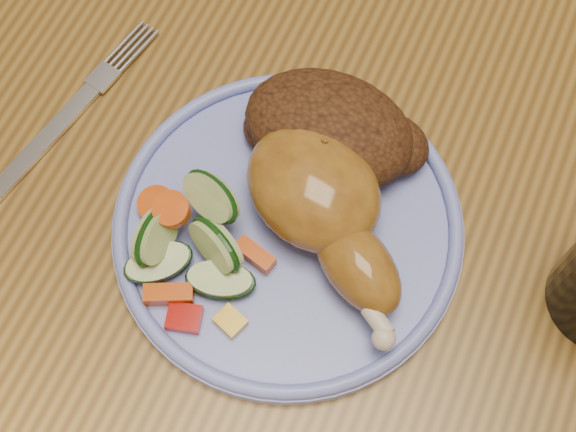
{
  "coord_description": "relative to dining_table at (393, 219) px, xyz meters",
  "views": [
    {
      "loc": [
        0.02,
        -0.27,
        1.27
      ],
      "look_at": [
        -0.06,
        -0.08,
        0.78
      ],
      "focal_mm": 50.0,
      "sensor_mm": 36.0,
      "label": 1
    }
  ],
  "objects": [
    {
      "name": "chicken_leg",
      "position": [
        -0.04,
        -0.06,
        0.12
      ],
      "size": [
        0.15,
        0.14,
        0.05
      ],
      "color": "#96621F",
      "rests_on": "plate"
    },
    {
      "name": "plate_rim",
      "position": [
        -0.06,
        -0.08,
        0.1
      ],
      "size": [
        0.24,
        0.24,
        0.01
      ],
      "primitive_type": "torus",
      "color": "#7380DA",
      "rests_on": "plate"
    },
    {
      "name": "plate",
      "position": [
        -0.06,
        -0.08,
        0.09
      ],
      "size": [
        0.24,
        0.24,
        0.01
      ],
      "primitive_type": "cylinder",
      "color": "#7380DA",
      "rests_on": "dining_table"
    },
    {
      "name": "dining_table",
      "position": [
        0.0,
        0.0,
        0.0
      ],
      "size": [
        0.9,
        1.4,
        0.75
      ],
      "color": "brown",
      "rests_on": "ground"
    },
    {
      "name": "rice_pilaf",
      "position": [
        -0.06,
        -0.01,
        0.12
      ],
      "size": [
        0.13,
        0.09,
        0.05
      ],
      "color": "#452511",
      "rests_on": "plate"
    },
    {
      "name": "ground",
      "position": [
        0.0,
        0.0,
        -0.67
      ],
      "size": [
        4.0,
        4.0,
        0.0
      ],
      "primitive_type": "plane",
      "color": "brown",
      "rests_on": "ground"
    },
    {
      "name": "vegetable_pile",
      "position": [
        -0.11,
        -0.12,
        0.11
      ],
      "size": [
        0.11,
        0.11,
        0.05
      ],
      "color": "#A50A05",
      "rests_on": "plate"
    },
    {
      "name": "fork",
      "position": [
        -0.25,
        -0.06,
        0.09
      ],
      "size": [
        0.05,
        0.17,
        0.0
      ],
      "color": "silver",
      "rests_on": "dining_table"
    }
  ]
}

